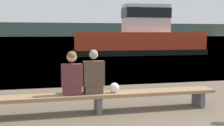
% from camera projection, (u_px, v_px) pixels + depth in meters
% --- Properties ---
extents(water_surface, '(240.00, 240.00, 0.00)m').
position_uv_depth(water_surface, '(51.00, 37.00, 125.82)').
color(water_surface, '#386084').
rests_on(water_surface, ground).
extents(far_shoreline, '(600.00, 12.00, 8.70)m').
position_uv_depth(far_shoreline, '(49.00, 29.00, 188.75)').
color(far_shoreline, '#424738').
rests_on(far_shoreline, ground).
extents(bench_main, '(5.61, 0.51, 0.44)m').
position_uv_depth(bench_main, '(98.00, 97.00, 6.32)').
color(bench_main, '#8E6B47').
rests_on(bench_main, ground).
extents(person_left, '(0.46, 0.42, 0.96)m').
position_uv_depth(person_left, '(72.00, 76.00, 6.14)').
color(person_left, '#56282D').
rests_on(person_left, bench_main).
extents(person_right, '(0.46, 0.41, 0.99)m').
position_uv_depth(person_right, '(94.00, 76.00, 6.25)').
color(person_right, '#4C382D').
rests_on(person_right, bench_main).
extents(shopping_bag, '(0.22, 0.16, 0.23)m').
position_uv_depth(shopping_bag, '(114.00, 88.00, 6.36)').
color(shopping_bag, white).
rests_on(shopping_bag, bench_main).
extents(tugboat_red, '(10.97, 3.36, 6.94)m').
position_uv_depth(tugboat_red, '(141.00, 39.00, 23.65)').
color(tugboat_red, red).
rests_on(tugboat_red, water_surface).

